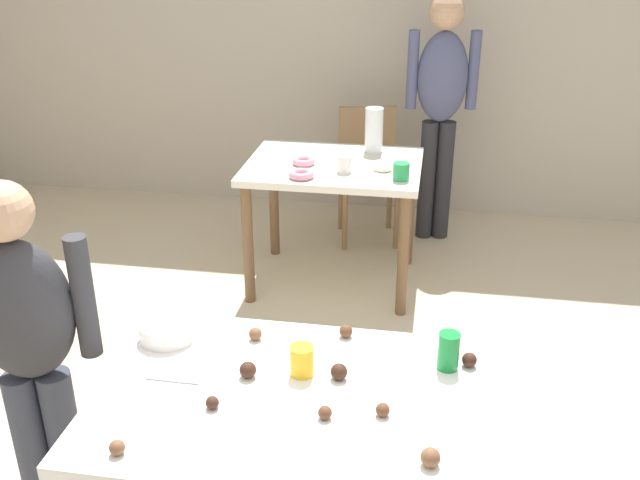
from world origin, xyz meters
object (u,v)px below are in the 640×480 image
dining_table_near (288,423)px  mixing_bowl (167,330)px  dining_table_far (334,182)px  person_girl_near (29,346)px  chair_far_table (368,166)px  pitcher_far (374,130)px  soda_can (449,351)px  person_adult_far (441,97)px

dining_table_near → mixing_bowl: mixing_bowl is taller
dining_table_far → person_girl_near: 2.18m
chair_far_table → pitcher_far: (0.07, -0.47, 0.38)m
dining_table_far → soda_can: bearing=-71.4°
dining_table_far → pitcher_far: 0.41m
chair_far_table → mixing_bowl: size_ratio=4.74×
dining_table_far → chair_far_table: 0.76m
dining_table_far → person_adult_far: bearing=53.4°
dining_table_far → person_adult_far: 1.02m
soda_can → person_adult_far: bearing=91.5°
chair_far_table → mixing_bowl: (-0.39, -2.63, 0.28)m
mixing_bowl → person_girl_near: bearing=-156.1°
dining_table_near → mixing_bowl: size_ratio=6.17×
person_girl_near → dining_table_near: bearing=-4.1°
chair_far_table → pitcher_far: bearing=-81.0°
dining_table_far → person_adult_far: (0.57, 0.77, 0.33)m
person_girl_near → mixing_bowl: person_girl_near is taller
person_girl_near → person_adult_far: 3.10m
chair_far_table → dining_table_near: bearing=-88.8°
dining_table_near → person_adult_far: person_adult_far is taller
dining_table_near → pitcher_far: bearing=89.7°
person_adult_far → chair_far_table: bearing=-175.4°
dining_table_far → mixing_bowl: (-0.27, -1.89, 0.15)m
person_girl_near → mixing_bowl: bearing=23.9°
soda_can → person_girl_near: bearing=-173.2°
dining_table_near → mixing_bowl: 0.53m
pitcher_far → person_girl_near: bearing=-110.2°
person_adult_far → soda_can: person_adult_far is taller
mixing_bowl → pitcher_far: pitcher_far is taller
dining_table_near → pitcher_far: size_ratio=4.40×
soda_can → pitcher_far: pitcher_far is taller
person_girl_near → person_adult_far: size_ratio=0.84×
person_adult_far → person_girl_near: bearing=-113.5°
person_girl_near → pitcher_far: size_ratio=5.20×
person_girl_near → person_adult_far: (1.23, 2.84, 0.18)m
person_adult_far → mixing_bowl: person_adult_far is taller
dining_table_near → soda_can: size_ratio=9.29×
dining_table_near → chair_far_table: (-0.06, 2.86, -0.15)m
dining_table_far → pitcher_far: bearing=53.1°
person_girl_near → soda_can: size_ratio=10.98×
person_girl_near → mixing_bowl: 0.43m
mixing_bowl → soda_can: size_ratio=1.51×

